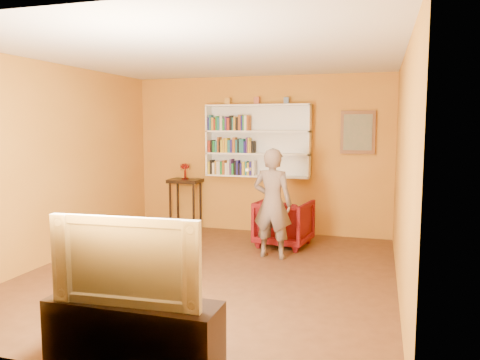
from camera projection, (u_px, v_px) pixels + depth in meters
name	position (u px, v px, depth m)	size (l,w,h in m)	color
room_shell	(209.00, 194.00, 5.78)	(5.30, 5.80, 2.88)	#4E2E19
bookshelf	(258.00, 141.00, 8.01)	(1.80, 0.29, 1.23)	white
books_row_lower	(232.00, 168.00, 8.09)	(0.83, 0.19, 0.27)	gold
books_row_middle	(231.00, 146.00, 8.05)	(0.82, 0.19, 0.27)	maroon
books_row_upper	(230.00, 124.00, 8.01)	(0.73, 0.19, 0.27)	navy
ornament_left	(228.00, 101.00, 8.02)	(0.09, 0.09, 0.12)	gold
ornament_centre	(257.00, 101.00, 7.88)	(0.09, 0.09, 0.12)	#A75137
ornament_right	(287.00, 101.00, 7.73)	(0.08, 0.08, 0.11)	slate
framed_painting	(358.00, 132.00, 7.57)	(0.55, 0.05, 0.70)	brown
console_table	(185.00, 188.00, 8.33)	(0.56, 0.43, 0.91)	black
ruby_lustre	(185.00, 168.00, 8.28)	(0.18, 0.17, 0.28)	maroon
armchair	(284.00, 223.00, 7.24)	(0.77, 0.80, 0.72)	#4D050D
person	(272.00, 203.00, 6.55)	(0.57, 0.37, 1.55)	brown
game_remote	(248.00, 169.00, 6.19)	(0.04, 0.15, 0.04)	white
tv_cabinet	(134.00, 331.00, 3.68)	(1.40, 0.42, 0.50)	black
television	(132.00, 258.00, 3.61)	(1.20, 0.16, 0.69)	black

